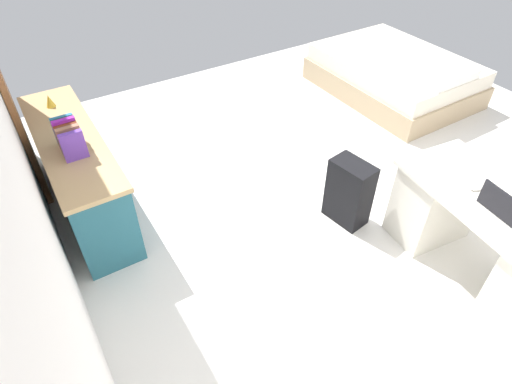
% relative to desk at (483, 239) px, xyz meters
% --- Properties ---
extents(ground_plane, '(6.17, 6.17, 0.00)m').
position_rel_desk_xyz_m(ground_plane, '(1.22, 0.10, -0.38)').
color(ground_plane, silver).
extents(wall_back, '(4.64, 0.10, 2.80)m').
position_rel_desk_xyz_m(wall_back, '(1.22, 2.69, 1.02)').
color(wall_back, white).
rests_on(wall_back, ground_plane).
extents(door_wooden, '(0.88, 0.05, 2.04)m').
position_rel_desk_xyz_m(door_wooden, '(2.99, 2.61, 0.64)').
color(door_wooden, brown).
rests_on(door_wooden, ground_plane).
extents(desk, '(1.51, 0.82, 0.72)m').
position_rel_desk_xyz_m(desk, '(0.00, 0.00, 0.00)').
color(desk, silver).
rests_on(desk, ground_plane).
extents(credenza, '(1.80, 0.48, 0.76)m').
position_rel_desk_xyz_m(credenza, '(2.34, 2.31, 0.00)').
color(credenza, '#235B6B').
rests_on(credenza, ground_plane).
extents(bed, '(1.91, 1.42, 0.58)m').
position_rel_desk_xyz_m(bed, '(2.45, -1.62, -0.13)').
color(bed, tan).
rests_on(bed, ground_plane).
extents(suitcase_black, '(0.39, 0.27, 0.60)m').
position_rel_desk_xyz_m(suitcase_black, '(0.98, 0.42, -0.08)').
color(suitcase_black, black).
rests_on(suitcase_black, ground_plane).
extents(laptop, '(0.33, 0.25, 0.21)m').
position_rel_desk_xyz_m(laptop, '(-0.06, 0.08, 0.39)').
color(laptop, silver).
rests_on(laptop, desk).
extents(computer_mouse, '(0.07, 0.11, 0.03)m').
position_rel_desk_xyz_m(computer_mouse, '(0.20, 0.01, 0.36)').
color(computer_mouse, white).
rests_on(computer_mouse, desk).
extents(book_row, '(0.32, 0.17, 0.24)m').
position_rel_desk_xyz_m(book_row, '(2.12, 2.31, 0.49)').
color(book_row, '#623AA9').
rests_on(book_row, credenza).
extents(figurine_small, '(0.08, 0.08, 0.11)m').
position_rel_desk_xyz_m(figurine_small, '(2.90, 2.31, 0.43)').
color(figurine_small, gold).
rests_on(figurine_small, credenza).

